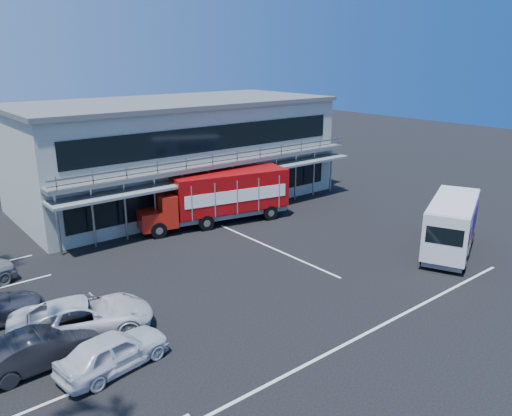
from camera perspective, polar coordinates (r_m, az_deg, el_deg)
ground at (r=24.59m, az=3.01°, el=-7.72°), size 120.00×120.00×0.00m
building at (r=36.86m, az=-9.09°, el=6.45°), size 22.40×12.00×7.30m
red_truck at (r=31.68m, az=-4.15°, el=1.43°), size 9.95×4.15×3.26m
white_van at (r=28.61m, az=21.42°, el=-1.86°), size 6.52×4.45×3.02m
parked_car_a at (r=18.27m, az=-15.98°, el=-15.44°), size 4.12×2.17×1.34m
parked_car_b at (r=19.22m, az=-23.46°, el=-14.57°), size 4.07×1.55×1.32m
parked_car_c at (r=20.54m, az=-19.19°, el=-11.71°), size 5.71×3.73×1.46m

